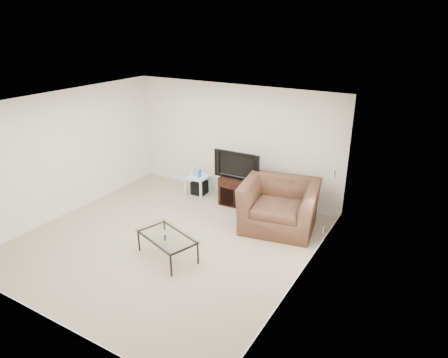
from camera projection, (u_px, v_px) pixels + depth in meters
The scene contains 18 objects.
floor at pixel (167, 241), 7.28m from camera, with size 5.00×5.00×0.00m, color tan.
ceiling at pixel (159, 104), 6.35m from camera, with size 5.00×5.00×0.00m, color white.
wall_back at pixel (234, 141), 8.82m from camera, with size 5.00×0.02×2.50m, color silver.
wall_left at pixel (65, 154), 7.99m from camera, with size 0.02×5.00×2.50m, color silver.
wall_right at pixel (303, 210), 5.64m from camera, with size 0.02×5.00×2.50m, color silver.
plate_back at pixel (182, 133), 9.46m from camera, with size 0.12×0.02×0.12m, color white.
plate_right_switch at pixel (334, 174), 6.93m from camera, with size 0.02×0.09×0.13m, color white.
plate_right_outlet at pixel (324, 230), 7.04m from camera, with size 0.02×0.08×0.12m, color white.
tv_stand at pixel (239, 190), 8.63m from camera, with size 0.75×0.52×0.63m, color black, non-canonical shape.
dvd_player at pixel (238, 182), 8.51m from camera, with size 0.40×0.28×0.06m, color black.
television at pixel (239, 164), 8.37m from camera, with size 0.96×0.19×0.60m, color black.
side_table at pixel (198, 185), 9.17m from camera, with size 0.45×0.45×0.43m, color #CDEEF8, non-canonical shape.
subwoofer at pixel (199, 187), 9.19m from camera, with size 0.31×0.31×0.31m, color black.
game_console at pixel (193, 172), 9.08m from camera, with size 0.04×0.14×0.20m, color white.
game_case at pixel (199, 173), 9.01m from camera, with size 0.04×0.13×0.17m, color #337FCC.
recliner at pixel (280, 198), 7.54m from camera, with size 1.41×0.91×1.23m, color brown.
coffee_table at pixel (168, 246), 6.71m from camera, with size 1.06×0.60×0.42m, color black, non-canonical shape.
remote at pixel (164, 233), 6.69m from camera, with size 0.17×0.05×0.02m, color #B2B2B7.
Camera 1 is at (4.10, -4.94, 3.76)m, focal length 32.00 mm.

